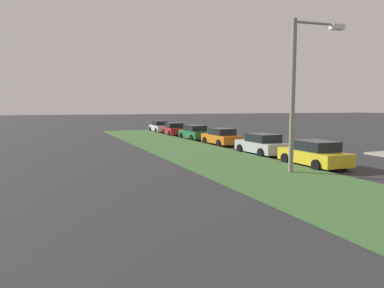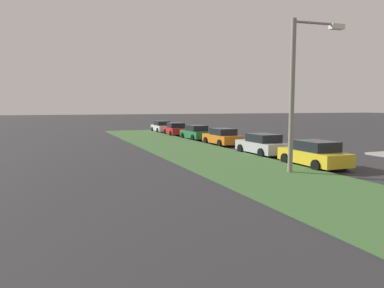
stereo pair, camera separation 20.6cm
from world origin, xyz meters
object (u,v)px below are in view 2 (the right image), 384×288
Objects in this scene: parked_car_yellow at (314,154)px; parked_car_white at (162,127)px; streetlight at (299,85)px; parked_car_silver at (262,145)px; parked_car_red at (175,129)px; parked_car_orange at (222,137)px; parked_car_green at (196,133)px.

parked_car_yellow is 29.63m from parked_car_white.
parked_car_yellow is 4.50m from streetlight.
parked_car_red is (18.57, 0.09, 0.00)m from parked_car_silver.
parked_car_yellow and parked_car_orange have the same top height.
parked_car_white is (24.19, 0.09, 0.00)m from parked_car_silver.
parked_car_white is (5.62, -0.00, 0.00)m from parked_car_red.
parked_car_yellow is at bearing -179.45° from parked_car_white.
parked_car_yellow is 12.16m from parked_car_orange.
parked_car_silver is at bearing -18.55° from streetlight.
parked_car_red is (24.00, 0.02, 0.00)m from parked_car_yellow.
parked_car_orange is 0.58× the size of streetlight.
parked_car_white is (17.47, 0.29, 0.00)m from parked_car_orange.
parked_car_green and parked_car_red have the same top height.
streetlight is at bearing 160.62° from parked_car_silver.
parked_car_orange is at bearing -0.38° from parked_car_yellow.
parked_car_green is (17.87, -0.12, 0.00)m from parked_car_yellow.
streetlight is at bearing 167.92° from parked_car_orange.
streetlight reaches higher than parked_car_green.
streetlight is (-13.52, 2.49, 3.67)m from parked_car_orange.
parked_car_red is at bearing -0.55° from parked_car_silver.
parked_car_white is at bearing 0.96° from parked_car_yellow.
parked_car_orange is (12.16, -0.28, 0.00)m from parked_car_yellow.
parked_car_red is (6.14, 0.13, 0.00)m from parked_car_green.
parked_car_red is (11.84, 0.29, 0.00)m from parked_car_orange.
parked_car_white is (29.63, 0.02, 0.00)m from parked_car_yellow.
parked_car_silver and parked_car_orange have the same top height.
parked_car_green is 6.14m from parked_car_red.
parked_car_green is 19.71m from streetlight.
parked_car_yellow is 1.00× the size of parked_car_orange.
parked_car_red is at bearing 0.97° from parked_car_yellow.
parked_car_white is 31.28m from streetlight.
parked_car_yellow is at bearing 178.40° from parked_car_silver.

